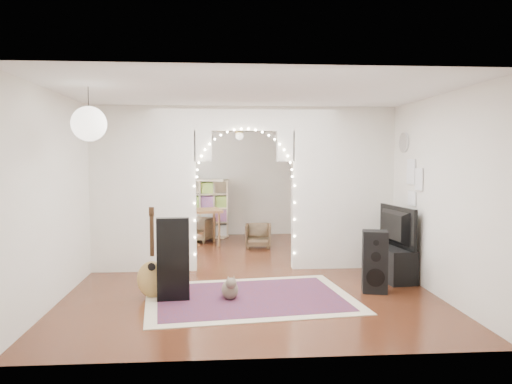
{
  "coord_description": "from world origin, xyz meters",
  "views": [
    {
      "loc": [
        -0.43,
        -8.25,
        1.87
      ],
      "look_at": [
        0.21,
        0.3,
        1.27
      ],
      "focal_mm": 35.0,
      "sensor_mm": 36.0,
      "label": 1
    }
  ],
  "objects": [
    {
      "name": "floor",
      "position": [
        0.0,
        0.0,
        0.0
      ],
      "size": [
        7.5,
        7.5,
        0.0
      ],
      "primitive_type": "plane",
      "color": "black",
      "rests_on": "ground"
    },
    {
      "name": "paper_lantern",
      "position": [
        -1.9,
        -2.4,
        2.25
      ],
      "size": [
        0.4,
        0.4,
        0.4
      ],
      "primitive_type": "sphere",
      "color": "white",
      "rests_on": "ceiling"
    },
    {
      "name": "wall_right",
      "position": [
        2.5,
        0.0,
        1.35
      ],
      "size": [
        0.02,
        7.5,
        2.7
      ],
      "primitive_type": "cube",
      "color": "silver",
      "rests_on": "floor"
    },
    {
      "name": "dining_chair_left",
      "position": [
        -0.88,
        2.83,
        0.27
      ],
      "size": [
        0.76,
        0.77,
        0.53
      ],
      "primitive_type": "imported",
      "rotation": [
        0.0,
        0.0,
        -0.42
      ],
      "color": "#4E3B27",
      "rests_on": "floor"
    },
    {
      "name": "bookcase",
      "position": [
        -0.87,
        3.47,
        0.68
      ],
      "size": [
        1.35,
        0.8,
        1.36
      ],
      "primitive_type": "cube",
      "rotation": [
        0.0,
        0.0,
        -0.39
      ],
      "color": "#CDB494",
      "rests_on": "floor"
    },
    {
      "name": "media_console",
      "position": [
        2.2,
        -0.85,
        0.25
      ],
      "size": [
        0.53,
        1.04,
        0.5
      ],
      "primitive_type": "cube",
      "rotation": [
        0.0,
        0.0,
        0.13
      ],
      "color": "black",
      "rests_on": "floor"
    },
    {
      "name": "wall_left",
      "position": [
        -2.5,
        0.0,
        1.35
      ],
      "size": [
        0.02,
        7.5,
        2.7
      ],
      "primitive_type": "cube",
      "color": "silver",
      "rests_on": "floor"
    },
    {
      "name": "area_rug",
      "position": [
        -0.03,
        -1.75,
        0.01
      ],
      "size": [
        2.93,
        2.33,
        0.02
      ],
      "primitive_type": "cube",
      "rotation": [
        0.0,
        0.0,
        0.12
      ],
      "color": "maroon",
      "rests_on": "floor"
    },
    {
      "name": "flower_vase",
      "position": [
        -0.99,
        2.36,
        0.85
      ],
      "size": [
        0.21,
        0.21,
        0.19
      ],
      "primitive_type": "imported",
      "rotation": [
        0.0,
        0.0,
        0.18
      ],
      "color": "silver",
      "rests_on": "dining_table"
    },
    {
      "name": "dining_chair_right",
      "position": [
        0.38,
        1.96,
        0.25
      ],
      "size": [
        0.58,
        0.59,
        0.49
      ],
      "primitive_type": "imported",
      "rotation": [
        0.0,
        0.0,
        -0.1
      ],
      "color": "#4E3B27",
      "rests_on": "floor"
    },
    {
      "name": "wall_back",
      "position": [
        0.0,
        3.75,
        1.35
      ],
      "size": [
        5.0,
        0.02,
        2.7
      ],
      "primitive_type": "cube",
      "color": "silver",
      "rests_on": "floor"
    },
    {
      "name": "window",
      "position": [
        -2.47,
        1.8,
        1.5
      ],
      "size": [
        0.04,
        1.2,
        1.4
      ],
      "primitive_type": "cube",
      "color": "white",
      "rests_on": "wall_left"
    },
    {
      "name": "wall_clock",
      "position": [
        2.48,
        -0.6,
        2.1
      ],
      "size": [
        0.03,
        0.31,
        0.31
      ],
      "primitive_type": "cylinder",
      "rotation": [
        0.0,
        1.57,
        0.0
      ],
      "color": "white",
      "rests_on": "wall_right"
    },
    {
      "name": "ceiling",
      "position": [
        0.0,
        0.0,
        2.7
      ],
      "size": [
        5.0,
        7.5,
        0.02
      ],
      "primitive_type": "cube",
      "color": "white",
      "rests_on": "wall_back"
    },
    {
      "name": "fairy_lights",
      "position": [
        0.0,
        -0.13,
        1.55
      ],
      "size": [
        1.64,
        0.04,
        1.6
      ],
      "primitive_type": null,
      "color": "#FFEABF",
      "rests_on": "divider_wall"
    },
    {
      "name": "picture_frames",
      "position": [
        2.48,
        -1.0,
        1.5
      ],
      "size": [
        0.02,
        0.5,
        0.7
      ],
      "primitive_type": null,
      "color": "white",
      "rests_on": "wall_right"
    },
    {
      "name": "wall_front",
      "position": [
        0.0,
        -3.75,
        1.35
      ],
      "size": [
        5.0,
        0.02,
        2.7
      ],
      "primitive_type": "cube",
      "color": "silver",
      "rests_on": "floor"
    },
    {
      "name": "tv",
      "position": [
        2.2,
        -0.85,
        0.81
      ],
      "size": [
        0.28,
        1.08,
        0.62
      ],
      "primitive_type": "imported",
      "rotation": [
        0.0,
        0.0,
        1.7
      ],
      "color": "black",
      "rests_on": "media_console"
    },
    {
      "name": "floor_speaker",
      "position": [
        1.72,
        -1.58,
        0.43
      ],
      "size": [
        0.39,
        0.36,
        0.86
      ],
      "rotation": [
        0.0,
        0.0,
        -0.22
      ],
      "color": "black",
      "rests_on": "floor"
    },
    {
      "name": "ceiling_fan",
      "position": [
        0.0,
        2.0,
        2.4
      ],
      "size": [
        1.1,
        1.1,
        0.3
      ],
      "primitive_type": null,
      "color": "#BD933F",
      "rests_on": "ceiling"
    },
    {
      "name": "tabby_cat",
      "position": [
        -0.29,
        -1.79,
        0.14
      ],
      "size": [
        0.25,
        0.52,
        0.35
      ],
      "rotation": [
        0.0,
        0.0,
        0.08
      ],
      "color": "brown",
      "rests_on": "floor"
    },
    {
      "name": "dining_table",
      "position": [
        -0.99,
        2.36,
        0.68
      ],
      "size": [
        1.32,
        1.0,
        0.76
      ],
      "rotation": [
        0.0,
        0.0,
        0.18
      ],
      "color": "brown",
      "rests_on": "floor"
    },
    {
      "name": "guitar_case",
      "position": [
        -1.02,
        -1.8,
        0.55
      ],
      "size": [
        0.43,
        0.18,
        1.09
      ],
      "primitive_type": "cube",
      "rotation": [
        0.0,
        0.0,
        0.09
      ],
      "color": "black",
      "rests_on": "floor"
    },
    {
      "name": "divider_wall",
      "position": [
        0.0,
        0.0,
        1.42
      ],
      "size": [
        5.0,
        0.2,
        2.7
      ],
      "color": "silver",
      "rests_on": "floor"
    },
    {
      "name": "acoustic_guitar",
      "position": [
        -1.31,
        -1.63,
        0.45
      ],
      "size": [
        0.44,
        0.27,
        1.03
      ],
      "rotation": [
        0.0,
        0.0,
        -0.34
      ],
      "color": "tan",
      "rests_on": "floor"
    }
  ]
}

